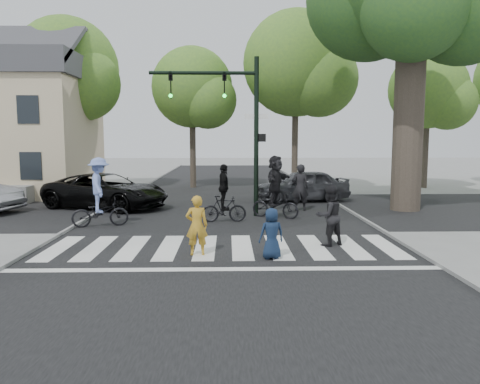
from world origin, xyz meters
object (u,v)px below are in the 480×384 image
object	(u,v)px
pedestrian_child	(272,234)
cyclist_right	(275,190)
traffic_signal	(234,114)
pedestrian_adult	(329,216)
cyclist_mid	(224,198)
car_suv	(106,191)
pedestrian_woman	(197,225)
cyclist_left	(100,197)
car_grey	(301,186)

from	to	relation	value
pedestrian_child	cyclist_right	xyz separation A→B (m)	(0.70, 5.99, 0.41)
traffic_signal	pedestrian_adult	size ratio (longest dim) A/B	3.55
traffic_signal	cyclist_right	world-z (taller)	traffic_signal
traffic_signal	cyclist_mid	xyz separation A→B (m)	(-0.38, -1.30, -3.05)
pedestrian_adult	cyclist_right	bearing A→B (deg)	-101.93
cyclist_right	car_suv	xyz separation A→B (m)	(-6.97, 2.60, -0.30)
pedestrian_woman	cyclist_mid	size ratio (longest dim) A/B	0.74
pedestrian_woman	cyclist_left	xyz separation A→B (m)	(-3.53, 3.97, 0.24)
pedestrian_adult	traffic_signal	bearing A→B (deg)	-87.62
cyclist_left	car_suv	xyz separation A→B (m)	(-0.87, 4.20, -0.27)
cyclist_right	pedestrian_adult	bearing A→B (deg)	-77.36
traffic_signal	cyclist_left	bearing A→B (deg)	-155.53
cyclist_left	car_grey	size ratio (longest dim) A/B	0.53
traffic_signal	cyclist_mid	world-z (taller)	traffic_signal
traffic_signal	pedestrian_woman	xyz separation A→B (m)	(-1.03, -6.05, -3.13)
pedestrian_child	car_grey	distance (m)	10.84
pedestrian_child	cyclist_mid	world-z (taller)	cyclist_mid
cyclist_left	car_suv	world-z (taller)	cyclist_left
pedestrian_child	car_suv	distance (m)	10.64
traffic_signal	pedestrian_child	distance (m)	7.29
pedestrian_child	cyclist_right	distance (m)	6.04
pedestrian_child	pedestrian_woman	bearing A→B (deg)	-26.34
traffic_signal	car_grey	world-z (taller)	traffic_signal
pedestrian_child	car_grey	world-z (taller)	car_grey
traffic_signal	cyclist_mid	size ratio (longest dim) A/B	2.89
car_suv	cyclist_mid	bearing A→B (deg)	-101.25
cyclist_mid	car_suv	world-z (taller)	cyclist_mid
cyclist_left	car_suv	distance (m)	4.30
traffic_signal	pedestrian_adult	distance (m)	6.44
cyclist_mid	cyclist_right	bearing A→B (deg)	23.08
pedestrian_woman	pedestrian_adult	xyz separation A→B (m)	(3.60, 0.99, 0.07)
traffic_signal	car_suv	world-z (taller)	traffic_signal
pedestrian_child	car_suv	bearing A→B (deg)	-67.63
cyclist_mid	car_suv	bearing A→B (deg)	145.83
cyclist_right	pedestrian_woman	bearing A→B (deg)	-114.80
traffic_signal	car_grey	xyz separation A→B (m)	(3.24, 4.11, -3.14)
pedestrian_woman	cyclist_left	bearing A→B (deg)	-52.85
pedestrian_woman	pedestrian_adult	world-z (taller)	pedestrian_adult
pedestrian_adult	car_grey	size ratio (longest dim) A/B	0.38
pedestrian_adult	pedestrian_woman	bearing A→B (deg)	-9.22
car_suv	car_grey	distance (m)	8.89
pedestrian_woman	pedestrian_child	world-z (taller)	pedestrian_woman
traffic_signal	car_suv	size ratio (longest dim) A/B	1.11
car_grey	cyclist_mid	bearing A→B (deg)	-41.97
car_grey	pedestrian_adult	bearing A→B (deg)	-12.30
cyclist_mid	car_suv	xyz separation A→B (m)	(-5.05, 3.42, -0.10)
pedestrian_child	cyclist_mid	xyz separation A→B (m)	(-1.23, 5.17, 0.21)
car_suv	car_grey	bearing A→B (deg)	-54.22
traffic_signal	pedestrian_adult	xyz separation A→B (m)	(2.57, -5.06, -3.05)
traffic_signal	cyclist_left	distance (m)	5.78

